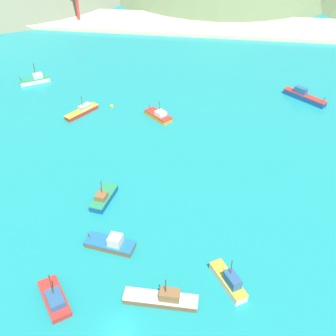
# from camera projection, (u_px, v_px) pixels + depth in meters

# --- Properties ---
(ground) EXTENTS (260.00, 280.00, 0.50)m
(ground) POSITION_uv_depth(u_px,v_px,m) (157.00, 185.00, 79.26)
(ground) COLOR teal
(fishing_boat_1) EXTENTS (8.10, 3.97, 2.45)m
(fishing_boat_1) POSITION_uv_depth(u_px,v_px,m) (111.00, 243.00, 66.37)
(fishing_boat_1) COLOR brown
(fishing_boat_1) RESTS_ON ground
(fishing_boat_3) EXTENTS (7.01, 6.68, 4.55)m
(fishing_boat_3) POSITION_uv_depth(u_px,v_px,m) (159.00, 115.00, 97.80)
(fishing_boat_3) COLOR orange
(fishing_boat_3) RESTS_ON ground
(fishing_boat_5) EXTENTS (7.57, 5.97, 5.32)m
(fishing_boat_5) POSITION_uv_depth(u_px,v_px,m) (35.00, 80.00, 112.12)
(fishing_boat_5) COLOR silver
(fishing_boat_5) RESTS_ON ground
(fishing_boat_6) EXTENTS (6.28, 8.38, 4.50)m
(fishing_boat_6) POSITION_uv_depth(u_px,v_px,m) (82.00, 111.00, 99.31)
(fishing_boat_6) COLOR red
(fishing_boat_6) RESTS_ON ground
(fishing_boat_9) EXTENTS (6.45, 7.31, 5.68)m
(fishing_boat_9) POSITION_uv_depth(u_px,v_px,m) (54.00, 299.00, 58.31)
(fishing_boat_9) COLOR red
(fishing_boat_9) RESTS_ON ground
(fishing_boat_10) EXTENTS (10.16, 2.24, 4.84)m
(fishing_boat_10) POSITION_uv_depth(u_px,v_px,m) (163.00, 299.00, 58.29)
(fishing_boat_10) COLOR brown
(fishing_boat_10) RESTS_ON ground
(fishing_boat_12) EXTENTS (9.82, 8.43, 2.90)m
(fishing_boat_12) POSITION_uv_depth(u_px,v_px,m) (304.00, 96.00, 104.61)
(fishing_boat_12) COLOR #14478C
(fishing_boat_12) RESTS_ON ground
(fishing_boat_14) EXTENTS (5.65, 7.19, 5.49)m
(fishing_boat_14) POSITION_uv_depth(u_px,v_px,m) (229.00, 281.00, 60.28)
(fishing_boat_14) COLOR silver
(fishing_boat_14) RESTS_ON ground
(fishing_boat_15) EXTENTS (3.66, 7.33, 4.72)m
(fishing_boat_15) POSITION_uv_depth(u_px,v_px,m) (104.00, 198.00, 74.94)
(fishing_boat_15) COLOR #14478C
(fishing_boat_15) RESTS_ON ground
(buoy_0) EXTENTS (0.86, 0.86, 0.86)m
(buoy_0) POSITION_uv_depth(u_px,v_px,m) (112.00, 106.00, 102.36)
(buoy_0) COLOR gold
(buoy_0) RESTS_ON ground
(beach_strip) EXTENTS (247.00, 21.61, 1.20)m
(beach_strip) POSITION_uv_depth(u_px,v_px,m) (196.00, 25.00, 147.14)
(beach_strip) COLOR beige
(beach_strip) RESTS_ON ground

